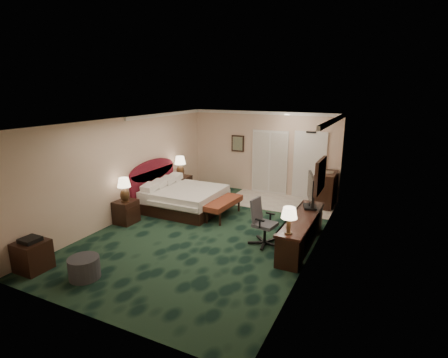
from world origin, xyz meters
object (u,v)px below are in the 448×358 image
at_px(lamp_far, 180,167).
at_px(desk, 301,232).
at_px(lamp_near, 124,190).
at_px(ottoman, 84,268).
at_px(tv, 311,192).
at_px(bed_bench, 223,209).
at_px(nightstand_far, 181,186).
at_px(nightstand_near, 126,212).
at_px(desk_chair, 265,223).
at_px(minibar, 325,189).
at_px(bed, 185,199).
at_px(side_table, 32,256).

relative_size(lamp_far, desk, 0.27).
distance_m(lamp_near, desk, 4.50).
relative_size(ottoman, tv, 0.56).
xyz_separation_m(lamp_near, bed_bench, (2.06, 1.53, -0.68)).
relative_size(nightstand_far, lamp_near, 1.05).
xyz_separation_m(nightstand_near, nightstand_far, (0.03, 2.59, 0.03)).
bearing_deg(lamp_far, desk_chair, -31.26).
height_order(desk, minibar, minibar).
bearing_deg(nightstand_far, nightstand_near, -90.56).
bearing_deg(bed, nightstand_near, -118.86).
relative_size(bed, desk_chair, 1.93).
xyz_separation_m(side_table, tv, (4.43, 3.96, 0.80)).
bearing_deg(lamp_near, desk_chair, 5.96).
bearing_deg(bed_bench, tv, -1.94).
xyz_separation_m(ottoman, desk, (3.29, 3.07, 0.15)).
bearing_deg(lamp_near, nightstand_near, 131.42).
xyz_separation_m(bed_bench, desk_chair, (1.59, -1.15, 0.28)).
relative_size(bed_bench, desk, 0.58).
bearing_deg(ottoman, desk_chair, 48.11).
height_order(lamp_far, side_table, lamp_far).
bearing_deg(desk, lamp_far, 155.94).
relative_size(desk, tv, 2.40).
bearing_deg(side_table, bed, 79.29).
distance_m(nightstand_near, bed_bench, 2.58).
distance_m(lamp_near, ottoman, 2.78).
bearing_deg(bed_bench, side_table, -112.56).
distance_m(lamp_near, desk_chair, 3.70).
height_order(nightstand_near, bed_bench, nightstand_near).
bearing_deg(tv, bed_bench, 156.54).
xyz_separation_m(bed, nightstand_far, (-0.82, 1.06, 0.01)).
relative_size(lamp_near, desk_chair, 0.60).
relative_size(nightstand_near, nightstand_far, 0.90).
bearing_deg(desk, nightstand_near, -172.55).
bearing_deg(desk_chair, minibar, 86.59).
relative_size(desk_chair, minibar, 1.02).
bearing_deg(tv, bed, 157.73).
xyz_separation_m(nightstand_near, desk_chair, (3.70, 0.34, 0.22)).
height_order(bed, ottoman, bed).
height_order(tv, desk_chair, tv).
xyz_separation_m(lamp_far, desk, (4.41, -1.97, -0.65)).
xyz_separation_m(ottoman, tv, (3.31, 3.74, 0.89)).
relative_size(nightstand_near, ottoman, 1.06).
xyz_separation_m(bed_bench, side_table, (-2.06, -4.19, 0.06)).
bearing_deg(nightstand_far, lamp_near, -89.70).
relative_size(ottoman, side_table, 0.96).
bearing_deg(bed_bench, lamp_far, 156.25).
bearing_deg(lamp_far, desk, -24.06).
bearing_deg(lamp_near, side_table, -89.90).
xyz_separation_m(nightstand_near, minibar, (4.42, 3.66, 0.21)).
height_order(lamp_far, desk, lamp_far).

